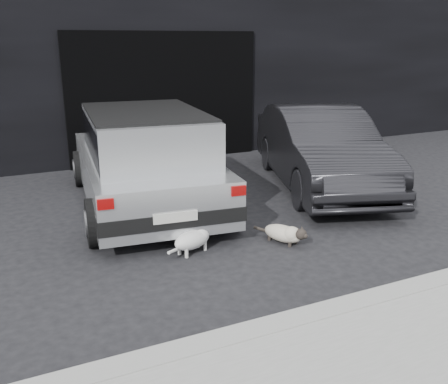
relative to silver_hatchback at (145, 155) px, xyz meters
name	(u,v)px	position (x,y,z in m)	size (l,w,h in m)	color
ground	(195,229)	(0.29, -1.23, -0.80)	(80.00, 80.00, 0.00)	black
building_facade	(135,36)	(1.29, 4.77, 1.70)	(34.00, 4.00, 5.00)	black
garage_opening	(165,98)	(1.29, 2.76, 0.50)	(4.00, 0.10, 2.60)	black
curb	(392,296)	(1.29, -3.83, -0.74)	(18.00, 0.25, 0.12)	gray
silver_hatchback	(145,155)	(0.00, 0.00, 0.00)	(2.33, 4.17, 1.47)	silver
second_car	(320,148)	(3.00, -0.24, -0.13)	(1.43, 4.11, 1.35)	black
cat_siamese	(286,234)	(1.14, -2.14, -0.68)	(0.45, 0.72, 0.27)	beige
cat_white	(194,238)	(0.01, -1.89, -0.63)	(0.70, 0.42, 0.35)	silver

